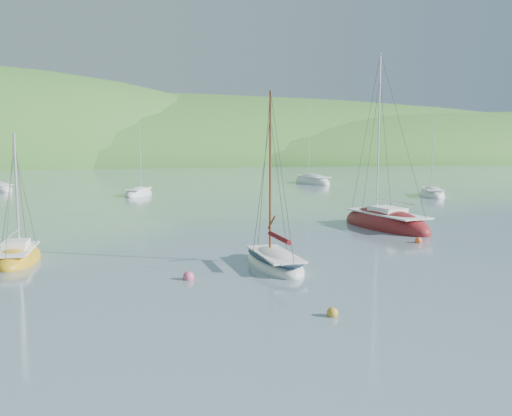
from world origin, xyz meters
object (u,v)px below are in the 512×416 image
object	(u,v)px
sailboat_yellow	(17,258)
distant_sloop_c	(0,189)
daysailer_white	(274,262)
distant_sloop_d	(432,195)
sloop_red	(385,224)
distant_sloop_b	(312,182)
distant_sloop_a	(139,194)

from	to	relation	value
sailboat_yellow	distant_sloop_c	xyz separation A→B (m)	(-8.14, 47.49, 0.01)
daysailer_white	distant_sloop_d	distance (m)	41.81
sloop_red	distant_sloop_b	size ratio (longest dim) A/B	1.00
sloop_red	distant_sloop_a	bearing A→B (deg)	108.90
daysailer_white	distant_sloop_c	distance (m)	56.13
distant_sloop_c	distant_sloop_b	bearing A→B (deg)	-19.76
sloop_red	distant_sloop_c	world-z (taller)	sloop_red
daysailer_white	sloop_red	distance (m)	15.32
daysailer_white	sloop_red	size ratio (longest dim) A/B	0.69
distant_sloop_a	distant_sloop_c	xyz separation A→B (m)	(-16.69, 11.53, 0.02)
distant_sloop_d	sloop_red	bearing A→B (deg)	-106.49
daysailer_white	distant_sloop_c	world-z (taller)	distant_sloop_c
daysailer_white	sloop_red	world-z (taller)	sloop_red
distant_sloop_c	daysailer_white	bearing A→B (deg)	-89.92
distant_sloop_b	distant_sloop_c	bearing A→B (deg)	176.77
sailboat_yellow	distant_sloop_b	xyz separation A→B (m)	(34.93, 48.74, 0.04)
sailboat_yellow	distant_sloop_a	bearing A→B (deg)	80.31
distant_sloop_d	distant_sloop_c	bearing A→B (deg)	179.18
daysailer_white	distant_sloop_b	xyz separation A→B (m)	(22.50, 53.47, 0.00)
distant_sloop_d	sailboat_yellow	bearing A→B (deg)	-124.61
sloop_red	distant_sloop_d	bearing A→B (deg)	42.81
sailboat_yellow	distant_sloop_b	bearing A→B (deg)	58.05
sloop_red	distant_sloop_d	xyz separation A→B (m)	(16.89, 20.57, -0.07)
sloop_red	distant_sloop_a	xyz separation A→B (m)	(-15.37, 30.55, -0.08)
sloop_red	distant_sloop_d	world-z (taller)	sloop_red
distant_sloop_a	distant_sloop_b	size ratio (longest dim) A/B	0.68
distant_sloop_a	distant_sloop_d	bearing A→B (deg)	6.72
distant_sloop_a	distant_sloop_c	world-z (taller)	distant_sloop_c
distant_sloop_a	distant_sloop_b	world-z (taller)	distant_sloop_b
sloop_red	distant_sloop_a	world-z (taller)	sloop_red
sloop_red	daysailer_white	bearing A→B (deg)	-146.35
distant_sloop_c	distant_sloop_d	size ratio (longest dim) A/B	1.04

